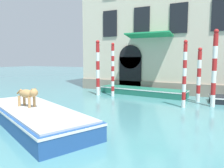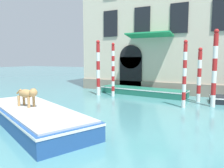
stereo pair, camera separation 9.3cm
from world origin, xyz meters
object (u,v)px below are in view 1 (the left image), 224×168
dog_on_deck (28,94)px  boat_foreground (35,116)px  mooring_pole_5 (199,75)px  boat_moored_near_palazzo (142,91)px  mooring_pole_2 (113,69)px  mooring_pole_0 (214,68)px  mooring_pole_1 (98,68)px  mooring_pole_3 (185,74)px

dog_on_deck → boat_foreground: bearing=-0.7°
mooring_pole_5 → boat_moored_near_palazzo: bearing=166.4°
mooring_pole_2 → boat_foreground: bearing=-88.0°
boat_moored_near_palazzo → mooring_pole_2: mooring_pole_2 is taller
mooring_pole_0 → mooring_pole_1: mooring_pole_0 is taller
boat_foreground → mooring_pole_1: mooring_pole_1 is taller
boat_foreground → boat_moored_near_palazzo: boat_foreground is taller
dog_on_deck → mooring_pole_1: (-1.05, 7.48, 0.81)m
boat_foreground → mooring_pole_3: size_ratio=1.93×
dog_on_deck → mooring_pole_1: size_ratio=0.30×
mooring_pole_1 → boat_moored_near_palazzo: bearing=30.7°
boat_foreground → mooring_pole_0: (6.38, 7.04, 1.81)m
mooring_pole_0 → mooring_pole_3: bearing=-145.1°
boat_moored_near_palazzo → mooring_pole_5: 4.43m
mooring_pole_0 → boat_moored_near_palazzo: bearing=156.4°
mooring_pole_1 → mooring_pole_5: mooring_pole_1 is taller
dog_on_deck → mooring_pole_2: bearing=92.8°
mooring_pole_2 → boat_moored_near_palazzo: bearing=41.9°
boat_moored_near_palazzo → mooring_pole_2: (-1.69, -1.52, 1.67)m
dog_on_deck → mooring_pole_3: bearing=52.1°
dog_on_deck → mooring_pole_1: bearing=101.6°
mooring_pole_1 → boat_foreground: bearing=-79.3°
boat_moored_near_palazzo → mooring_pole_3: bearing=-35.7°
dog_on_deck → mooring_pole_2: 7.69m
dog_on_deck → mooring_pole_1: mooring_pole_1 is taller
mooring_pole_0 → mooring_pole_2: bearing=174.5°
mooring_pole_2 → mooring_pole_0: bearing=-5.5°
mooring_pole_2 → mooring_pole_3: bearing=-17.4°
mooring_pole_2 → mooring_pole_3: size_ratio=1.03×
boat_foreground → mooring_pole_2: 7.84m
mooring_pole_3 → mooring_pole_5: 2.25m
mooring_pole_5 → mooring_pole_0: bearing=-53.1°
boat_moored_near_palazzo → mooring_pole_0: bearing=-17.5°
boat_moored_near_palazzo → mooring_pole_1: 3.75m
boat_foreground → mooring_pole_3: (4.95, 6.04, 1.50)m
boat_foreground → boat_moored_near_palazzo: size_ratio=1.06×
dog_on_deck → mooring_pole_5: bearing=58.0°
mooring_pole_5 → mooring_pole_3: bearing=-103.9°
mooring_pole_5 → boat_foreground: bearing=-123.7°
boat_foreground → mooring_pole_2: (-0.27, 7.68, 1.57)m
mooring_pole_2 → mooring_pole_1: bearing=-171.6°
boat_foreground → mooring_pole_0: size_ratio=1.66×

